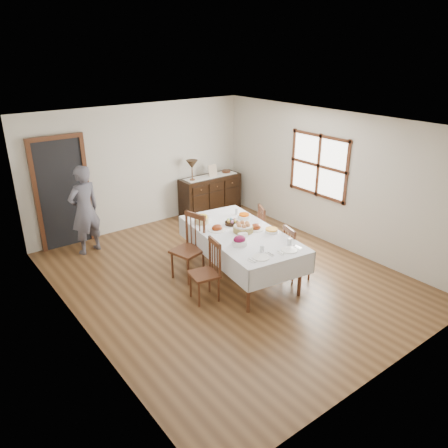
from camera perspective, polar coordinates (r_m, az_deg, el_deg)
ground at (r=7.54m, az=0.46°, el=-6.92°), size 6.00×6.00×0.00m
room_shell at (r=7.13m, az=-2.51°, el=5.66°), size 5.02×6.02×2.65m
dining_table at (r=7.27m, az=2.20°, el=-1.77°), size 1.51×2.51×0.81m
chair_left_near at (r=6.72m, az=-2.22°, el=-6.06°), size 0.47×0.47×0.97m
chair_left_far at (r=7.35m, az=-4.50°, el=-2.91°), size 0.56×0.56×1.11m
chair_right_near at (r=7.40m, az=9.22°, el=-3.71°), size 0.48×0.48×0.94m
chair_right_far at (r=8.10m, az=5.73°, el=-0.95°), size 0.54×0.54×0.98m
sideboard at (r=10.24m, az=-1.81°, el=3.89°), size 1.47×0.53×0.88m
person at (r=8.48m, az=-17.80°, el=2.10°), size 0.64×0.49×1.81m
bread_basket at (r=7.23m, az=2.51°, el=-0.51°), size 0.33×0.33×0.17m
egg_basket at (r=7.52m, az=1.01°, el=0.20°), size 0.24×0.24×0.11m
ham_platter_a at (r=7.31m, az=-0.91°, el=-0.57°), size 0.32×0.32×0.11m
ham_platter_b at (r=7.36m, az=4.17°, el=-0.45°), size 0.29×0.29×0.11m
beet_bowl at (r=6.76m, az=2.03°, el=-2.23°), size 0.24×0.24×0.15m
carrot_bowl at (r=7.79m, az=2.63°, el=1.01°), size 0.22×0.22×0.09m
pineapple_bowl at (r=7.59m, az=-2.95°, el=0.59°), size 0.25×0.25×0.14m
casserole_dish at (r=7.25m, az=6.22°, el=-0.86°), size 0.21×0.21×0.07m
butter_dish at (r=7.04m, az=2.46°, el=-1.45°), size 0.15×0.11×0.07m
setting_left at (r=6.46m, az=4.84°, el=-3.97°), size 0.44×0.31×0.10m
setting_right at (r=6.73m, az=8.48°, el=-3.01°), size 0.44×0.31×0.10m
glass_far_a at (r=7.75m, az=-2.10°, el=0.96°), size 0.06×0.06×0.10m
glass_far_b at (r=7.97m, az=1.67°, el=1.63°), size 0.06×0.06×0.11m
runner at (r=10.10m, az=-1.76°, el=6.26°), size 1.30×0.35×0.01m
table_lamp at (r=9.72m, az=-4.21°, el=7.71°), size 0.26×0.26×0.46m
picture_frame at (r=10.03m, az=-1.48°, el=6.96°), size 0.22×0.08×0.28m
deco_bowl at (r=10.39m, az=0.28°, el=6.88°), size 0.20×0.20×0.06m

